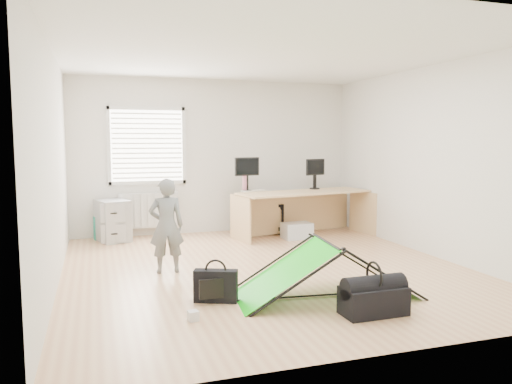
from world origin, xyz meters
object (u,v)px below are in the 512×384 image
object	(u,v)px
office_chair	(266,217)
kite	(326,269)
monitor_right	(315,178)
person	(166,226)
duffel_bag	(373,301)
desk	(304,214)
storage_crate	(297,231)
thermos	(245,183)
monitor_left	(247,179)
laptop_bag	(216,286)
filing_cabinet	(113,221)

from	to	relation	value
office_chair	kite	world-z (taller)	kite
monitor_right	person	size ratio (longest dim) A/B	0.35
duffel_bag	desk	bearing A→B (deg)	75.69
desk	storage_crate	bearing A→B (deg)	-162.14
monitor_right	thermos	xyz separation A→B (m)	(-1.29, 0.01, -0.06)
office_chair	storage_crate	world-z (taller)	office_chair
kite	storage_crate	xyz separation A→B (m)	(0.91, 2.97, -0.16)
monitor_left	duffel_bag	world-z (taller)	monitor_left
desk	monitor_right	world-z (taller)	monitor_right
person	laptop_bag	distance (m)	1.40
filing_cabinet	office_chair	world-z (taller)	filing_cabinet
monitor_left	office_chair	world-z (taller)	monitor_left
filing_cabinet	storage_crate	world-z (taller)	filing_cabinet
monitor_right	duffel_bag	xyz separation A→B (m)	(-1.22, -4.02, -0.84)
monitor_left	kite	xyz separation A→B (m)	(-0.15, -3.38, -0.70)
filing_cabinet	monitor_right	distance (m)	3.52
storage_crate	laptop_bag	distance (m)	3.46
person	kite	distance (m)	2.10
monitor_left	filing_cabinet	bearing A→B (deg)	161.66
desk	duffel_bag	world-z (taller)	desk
monitor_right	desk	bearing A→B (deg)	-155.28
desk	kite	world-z (taller)	desk
thermos	office_chair	xyz separation A→B (m)	(0.49, 0.30, -0.64)
person	duffel_bag	size ratio (longest dim) A/B	1.92
laptop_bag	office_chair	bearing A→B (deg)	85.95
filing_cabinet	thermos	size ratio (longest dim) A/B	2.43
filing_cabinet	person	distance (m)	2.31
monitor_right	storage_crate	xyz separation A→B (m)	(-0.51, -0.41, -0.84)
desk	thermos	bearing A→B (deg)	150.91
filing_cabinet	duffel_bag	xyz separation A→B (m)	(2.23, -4.34, -0.20)
office_chair	kite	xyz separation A→B (m)	(-0.61, -3.69, 0.01)
storage_crate	duffel_bag	bearing A→B (deg)	-101.23
person	storage_crate	distance (m)	2.84
duffel_bag	storage_crate	bearing A→B (deg)	77.95
thermos	monitor_right	bearing A→B (deg)	-0.25
monitor_right	storage_crate	world-z (taller)	monitor_right
monitor_left	monitor_right	bearing A→B (deg)	-9.79
desk	kite	size ratio (longest dim) A/B	1.21
storage_crate	duffel_bag	distance (m)	3.68
person	monitor_left	bearing A→B (deg)	-128.63
person	laptop_bag	xyz separation A→B (m)	(0.32, -1.30, -0.42)
filing_cabinet	person	size ratio (longest dim) A/B	0.57
kite	laptop_bag	size ratio (longest dim) A/B	4.29
monitor_right	monitor_left	bearing A→B (deg)	161.11
monitor_left	storage_crate	world-z (taller)	monitor_left
monitor_left	laptop_bag	distance (m)	3.55
monitor_right	storage_crate	bearing A→B (deg)	-159.86
monitor_left	office_chair	xyz separation A→B (m)	(0.46, 0.31, -0.71)
desk	monitor_left	distance (m)	1.15
person	storage_crate	bearing A→B (deg)	-146.08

